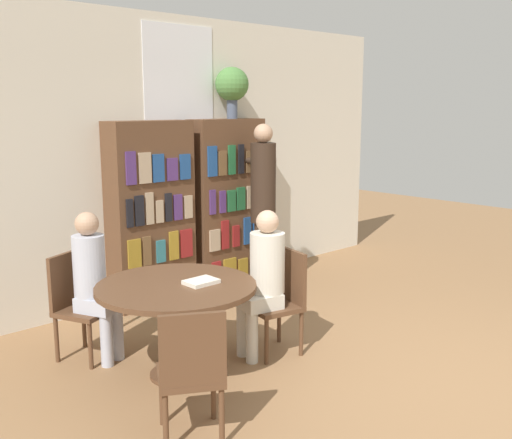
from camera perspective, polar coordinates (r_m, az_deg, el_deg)
ground_plane at (r=4.85m, az=17.52°, el=-14.91°), size 16.00×16.00×0.00m
wall_back at (r=6.65m, az=-7.31°, el=5.94°), size 6.40×0.07×3.00m
bookshelf_left at (r=6.27m, az=-9.96°, el=0.46°), size 0.91×0.34×1.91m
bookshelf_right at (r=6.88m, az=-2.77°, el=1.54°), size 0.91×0.34×1.91m
flower_vase at (r=6.85m, az=-2.31°, el=12.63°), size 0.38×0.38×0.57m
reading_table at (r=4.61m, az=-7.57°, el=-7.56°), size 1.22×1.22×0.74m
chair_near_camera at (r=3.78m, az=-6.18°, el=-13.98°), size 0.55×0.55×0.88m
chair_left_side at (r=5.18m, az=-16.64°, el=-7.40°), size 0.53×0.53×0.88m
chair_far_side at (r=5.08m, az=2.41°, el=-7.33°), size 0.48×0.48×0.88m
seated_reader_left at (r=5.01m, az=-15.18°, el=-5.39°), size 0.36×0.40×1.24m
seated_reader_right at (r=4.92m, az=0.71°, el=-5.22°), size 0.41×0.35×1.23m
librarian_standing at (r=6.54m, az=0.67°, el=2.73°), size 0.28×0.55×1.87m
open_book_on_table at (r=4.56m, az=-5.25°, el=-5.92°), size 0.24×0.18×0.03m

